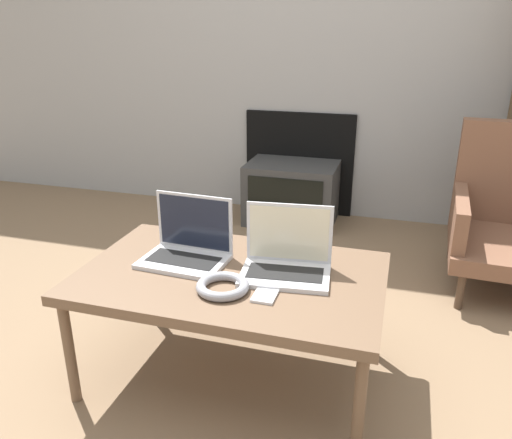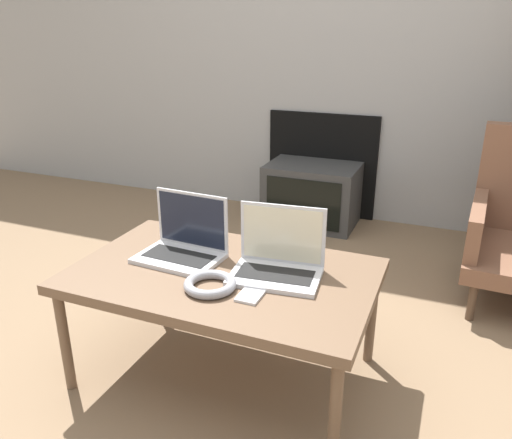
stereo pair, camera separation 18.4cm
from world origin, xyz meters
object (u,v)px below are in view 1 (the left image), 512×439
at_px(laptop_left, 188,246).
at_px(laptop_right, 287,258).
at_px(headphones, 223,286).
at_px(phone, 267,292).
at_px(tv, 292,193).

relative_size(laptop_left, laptop_right, 0.97).
height_order(headphones, phone, headphones).
bearing_deg(tv, headphones, -84.62).
distance_m(laptop_left, phone, 0.38).
xyz_separation_m(laptop_right, tv, (-0.33, 1.56, -0.28)).
relative_size(laptop_right, headphones, 1.87).
height_order(laptop_right, phone, laptop_right).
height_order(laptop_left, laptop_right, same).
xyz_separation_m(laptop_left, phone, (0.34, -0.16, -0.05)).
xyz_separation_m(laptop_right, phone, (-0.02, -0.16, -0.05)).
relative_size(headphones, tv, 0.29).
height_order(laptop_right, headphones, laptop_right).
bearing_deg(phone, tv, 100.06).
distance_m(laptop_right, phone, 0.17).
distance_m(headphones, phone, 0.14).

